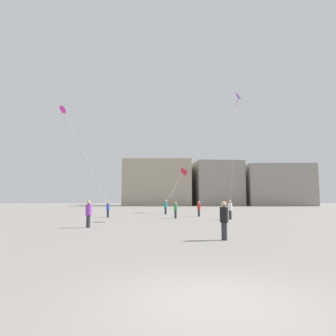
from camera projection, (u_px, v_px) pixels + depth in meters
ground_plane at (211, 302)px, 5.37m from camera, size 300.00×300.00×0.00m
person_in_blue at (108, 209)px, 30.64m from camera, size 0.36×0.36×1.64m
person_in_black at (224, 219)px, 13.63m from camera, size 0.38×0.38×1.76m
person_in_teal at (166, 206)px, 37.25m from camera, size 0.40×0.40×1.83m
person_in_red at (199, 208)px, 32.55m from camera, size 0.36×0.36×1.67m
person_in_white at (230, 209)px, 27.64m from camera, size 0.39×0.39×1.80m
person_in_purple at (89, 213)px, 19.60m from camera, size 0.39×0.39×1.78m
person_in_green at (176, 209)px, 29.12m from camera, size 0.35×0.35×1.62m
kite_magenta_diamond at (64, 110)px, 35.26m from camera, size 6.82×4.32×11.71m
kite_violet_delta at (238, 100)px, 27.78m from camera, size 1.17×1.55×10.44m
kite_crimson_delta at (184, 172)px, 42.44m from camera, size 3.35×5.49×4.99m
building_left_hall at (158, 183)px, 90.41m from camera, size 20.51×13.34×13.62m
building_centre_hall at (216, 184)px, 91.13m from camera, size 14.24×15.83×13.12m
building_right_hall at (275, 186)px, 90.78m from camera, size 19.81×17.25×12.12m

